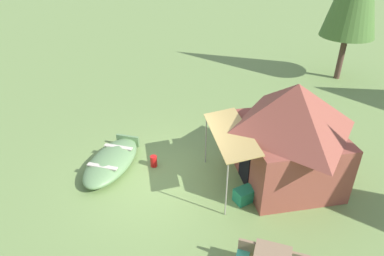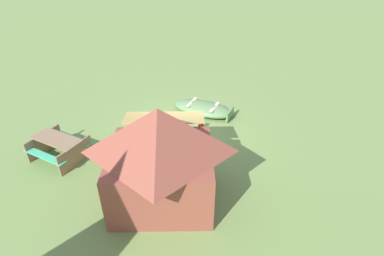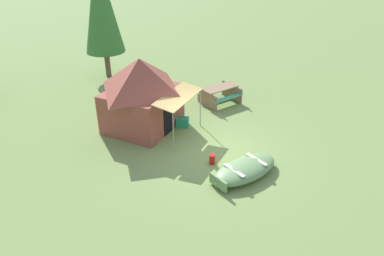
{
  "view_description": "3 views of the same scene",
  "coord_description": "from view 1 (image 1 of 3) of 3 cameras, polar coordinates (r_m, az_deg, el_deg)",
  "views": [
    {
      "loc": [
        7.73,
        0.74,
        6.27
      ],
      "look_at": [
        -0.82,
        0.85,
        1.22
      ],
      "focal_mm": 32.31,
      "sensor_mm": 36.0,
      "label": 1
    },
    {
      "loc": [
        -1.87,
        9.67,
        6.42
      ],
      "look_at": [
        -0.54,
        1.19,
        0.97
      ],
      "focal_mm": 28.87,
      "sensor_mm": 36.0,
      "label": 2
    },
    {
      "loc": [
        -9.61,
        -5.98,
        7.26
      ],
      "look_at": [
        -0.53,
        0.66,
        1.05
      ],
      "focal_mm": 34.34,
      "sensor_mm": 36.0,
      "label": 3
    }
  ],
  "objects": [
    {
      "name": "cooler_box",
      "position": [
        9.26,
        8.63,
        -10.91
      ],
      "size": [
        0.56,
        0.62,
        0.38
      ],
      "primitive_type": "cube",
      "rotation": [
        0.0,
        0.0,
        2.07
      ],
      "color": "#218159",
      "rests_on": "ground_plane"
    },
    {
      "name": "ground_plane",
      "position": [
        9.98,
        -4.88,
        -8.49
      ],
      "size": [
        80.0,
        80.0,
        0.0
      ],
      "primitive_type": "plane",
      "color": "olive"
    },
    {
      "name": "canvas_cabin_tent",
      "position": [
        9.54,
        15.95,
        -0.71
      ],
      "size": [
        3.31,
        3.82,
        2.91
      ],
      "color": "brown",
      "rests_on": "ground_plane"
    },
    {
      "name": "beached_rowboat",
      "position": [
        10.53,
        -13.14,
        -5.32
      ],
      "size": [
        2.78,
        1.85,
        0.46
      ],
      "color": "#618652",
      "rests_on": "ground_plane"
    },
    {
      "name": "fuel_can",
      "position": [
        10.42,
        -6.34,
        -5.47
      ],
      "size": [
        0.24,
        0.24,
        0.35
      ],
      "primitive_type": "cylinder",
      "rotation": [
        0.0,
        0.0,
        2.95
      ],
      "color": "red",
      "rests_on": "ground_plane"
    }
  ]
}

